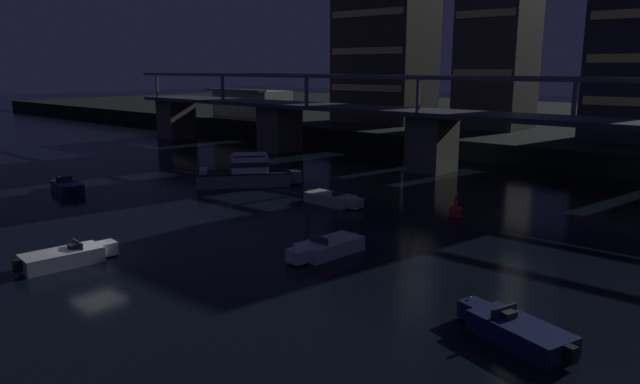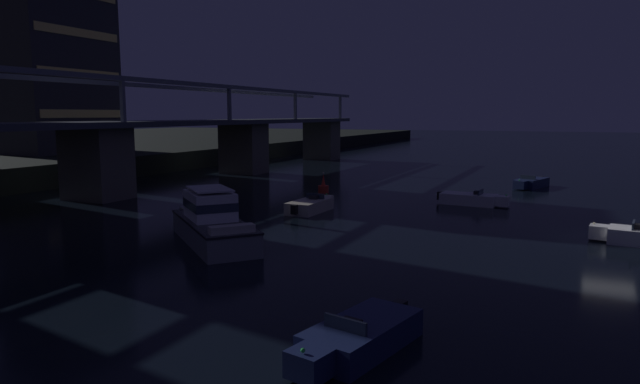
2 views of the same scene
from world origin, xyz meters
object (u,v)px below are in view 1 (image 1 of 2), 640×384
object	(u,v)px
speedboat_near_right	(66,257)
speedboat_mid_left	(332,199)
tower_west_low	(385,32)
waterfront_pavilion	(252,104)
speedboat_mid_right	(516,330)
river_bridge	(432,130)
speedboat_mid_center	(327,248)
speedboat_near_center	(67,186)
channel_buoy	(455,209)
cabin_cruiser_near_left	(247,173)

from	to	relation	value
speedboat_near_right	speedboat_mid_left	xyz separation A→B (m)	(1.88, 19.68, 0.00)
speedboat_near_right	tower_west_low	bearing A→B (deg)	109.29
waterfront_pavilion	speedboat_near_right	size ratio (longest dim) A/B	2.37
speedboat_mid_right	river_bridge	bearing A→B (deg)	125.17
speedboat_mid_center	speedboat_near_center	bearing A→B (deg)	-177.03
speedboat_near_center	speedboat_near_right	size ratio (longest dim) A/B	1.00
speedboat_near_right	speedboat_mid_left	size ratio (longest dim) A/B	1.00
waterfront_pavilion	speedboat_mid_right	world-z (taller)	waterfront_pavilion
tower_west_low	speedboat_mid_left	bearing A→B (deg)	-60.08
channel_buoy	speedboat_mid_center	bearing A→B (deg)	-95.66
cabin_cruiser_near_left	speedboat_mid_left	distance (m)	10.43
tower_west_low	speedboat_near_right	distance (m)	63.72
speedboat_near_right	speedboat_mid_center	bearing A→B (deg)	47.63
channel_buoy	tower_west_low	bearing A→B (deg)	130.86
cabin_cruiser_near_left	channel_buoy	bearing A→B (deg)	6.67
speedboat_mid_center	speedboat_mid_right	distance (m)	12.51
speedboat_mid_center	speedboat_mid_right	size ratio (longest dim) A/B	1.02
river_bridge	speedboat_mid_center	distance (m)	28.77
channel_buoy	cabin_cruiser_near_left	bearing A→B (deg)	-173.33
river_bridge	speedboat_mid_center	bearing A→B (deg)	-71.18
speedboat_mid_center	tower_west_low	bearing A→B (deg)	121.67
waterfront_pavilion	channel_buoy	world-z (taller)	waterfront_pavilion
river_bridge	cabin_cruiser_near_left	distance (m)	19.12
river_bridge	speedboat_mid_left	xyz separation A→B (m)	(1.77, -17.55, -3.66)
river_bridge	tower_west_low	distance (m)	31.60
river_bridge	waterfront_pavilion	size ratio (longest dim) A/B	7.31
speedboat_mid_left	tower_west_low	bearing A→B (deg)	119.92
tower_west_low	speedboat_near_center	world-z (taller)	tower_west_low
river_bridge	cabin_cruiser_near_left	xyz separation A→B (m)	(-8.62, -16.80, -3.02)
speedboat_near_center	speedboat_mid_right	size ratio (longest dim) A/B	1.01
speedboat_near_right	speedboat_mid_left	bearing A→B (deg)	84.56
speedboat_mid_right	channel_buoy	bearing A→B (deg)	124.73
river_bridge	speedboat_near_center	size ratio (longest dim) A/B	17.39
speedboat_mid_right	waterfront_pavilion	bearing A→B (deg)	145.09
speedboat_mid_right	speedboat_near_center	bearing A→B (deg)	177.38
speedboat_near_right	speedboat_mid_right	size ratio (longest dim) A/B	1.02
tower_west_low	speedboat_near_center	size ratio (longest dim) A/B	5.00
speedboat_near_right	speedboat_mid_right	distance (m)	22.52
speedboat_mid_right	channel_buoy	world-z (taller)	channel_buoy
cabin_cruiser_near_left	channel_buoy	world-z (taller)	cabin_cruiser_near_left
speedboat_near_center	cabin_cruiser_near_left	bearing A→B (deg)	50.87
tower_west_low	speedboat_mid_center	world-z (taller)	tower_west_low
speedboat_mid_right	channel_buoy	distance (m)	19.06
tower_west_low	channel_buoy	xyz separation A→B (m)	(31.03, -35.87, -14.59)
waterfront_pavilion	speedboat_near_center	xyz separation A→B (m)	(21.02, -40.34, -4.02)
tower_west_low	speedboat_near_right	xyz separation A→B (m)	(20.48, -58.53, -14.66)
speedboat_mid_center	channel_buoy	xyz separation A→B (m)	(1.23, 12.44, 0.06)
speedboat_mid_left	speedboat_mid_right	bearing A→B (deg)	-32.99
tower_west_low	speedboat_near_center	xyz separation A→B (m)	(2.51, -49.73, -14.66)
waterfront_pavilion	cabin_cruiser_near_left	world-z (taller)	waterfront_pavilion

